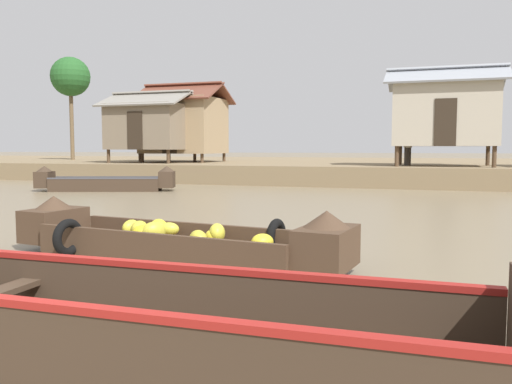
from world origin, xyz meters
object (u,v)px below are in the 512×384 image
at_px(cargo_boat_upstream, 106,182).
at_px(stilt_house_left, 153,126).
at_px(stilt_house_mid_right, 445,113).
at_px(stilt_house_mid_left, 184,125).
at_px(viewer_boat, 108,317).
at_px(vendor_person, 408,143).
at_px(palm_tree_near, 70,77).
at_px(banana_boat, 173,240).

distance_m(cargo_boat_upstream, stilt_house_left, 8.06).
bearing_deg(stilt_house_mid_right, stilt_house_mid_left, 168.85).
xyz_separation_m(viewer_boat, vendor_person, (1.28, 19.85, 1.41)).
xyz_separation_m(cargo_boat_upstream, vendor_person, (10.19, 6.81, 1.43)).
xyz_separation_m(viewer_boat, stilt_house_mid_left, (-10.20, 22.05, 2.44)).
distance_m(viewer_boat, palm_tree_near, 31.23).
distance_m(stilt_house_left, stilt_house_mid_right, 13.88).
distance_m(stilt_house_mid_right, vendor_person, 1.91).
xyz_separation_m(stilt_house_left, stilt_house_mid_right, (13.85, -0.91, 0.32)).
distance_m(viewer_boat, cargo_boat_upstream, 15.79).
relative_size(stilt_house_left, vendor_person, 2.63).
height_order(viewer_boat, cargo_boat_upstream, viewer_boat).
bearing_deg(stilt_house_mid_left, stilt_house_left, -120.33).
distance_m(stilt_house_mid_left, vendor_person, 11.73).
bearing_deg(stilt_house_left, palm_tree_near, 153.99).
height_order(banana_boat, palm_tree_near, palm_tree_near).
height_order(stilt_house_left, stilt_house_mid_left, stilt_house_mid_left).
relative_size(banana_boat, cargo_boat_upstream, 1.04).
bearing_deg(palm_tree_near, vendor_person, -12.20).
relative_size(banana_boat, viewer_boat, 0.74).
bearing_deg(stilt_house_mid_right, banana_boat, -103.25).
bearing_deg(stilt_house_mid_left, vendor_person, -10.89).
relative_size(cargo_boat_upstream, vendor_person, 2.94).
distance_m(banana_boat, cargo_boat_upstream, 12.53).
height_order(viewer_boat, palm_tree_near, palm_tree_near).
height_order(stilt_house_mid_right, vendor_person, stilt_house_mid_right).
bearing_deg(banana_boat, viewer_boat, -70.45).
xyz_separation_m(stilt_house_mid_left, stilt_house_mid_right, (12.89, -2.54, 0.21)).
relative_size(cargo_boat_upstream, palm_tree_near, 0.78).
height_order(viewer_boat, stilt_house_left, stilt_house_left).
bearing_deg(stilt_house_mid_right, viewer_boat, -97.86).
xyz_separation_m(viewer_boat, stilt_house_mid_right, (2.70, 19.51, 2.64)).
xyz_separation_m(stilt_house_mid_left, vendor_person, (11.47, -2.21, -1.03)).
relative_size(cargo_boat_upstream, stilt_house_left, 1.12).
height_order(stilt_house_left, palm_tree_near, palm_tree_near).
distance_m(cargo_boat_upstream, palm_tree_near, 16.00).
bearing_deg(vendor_person, viewer_boat, -93.68).
height_order(cargo_boat_upstream, vendor_person, vendor_person).
xyz_separation_m(cargo_boat_upstream, stilt_house_mid_left, (-1.28, 9.02, 2.46)).
bearing_deg(palm_tree_near, cargo_boat_upstream, -48.15).
bearing_deg(stilt_house_mid_left, viewer_boat, -65.18).
bearing_deg(cargo_boat_upstream, vendor_person, 33.75).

